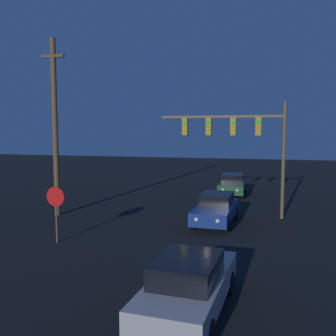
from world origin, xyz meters
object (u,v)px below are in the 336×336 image
object	(u,v)px
stop_sign	(56,204)
utility_pole	(55,126)
car_mid	(216,208)
traffic_signal_mast	(241,136)
car_far	(233,184)
car_near	(189,284)

from	to	relation	value
stop_sign	utility_pole	xyz separation A→B (m)	(-2.66, 4.41, 3.11)
car_mid	stop_sign	distance (m)	7.47
car_mid	traffic_signal_mast	bearing A→B (deg)	-116.32
car_mid	car_far	world-z (taller)	same
car_far	utility_pole	distance (m)	12.75
car_far	stop_sign	bearing A→B (deg)	65.53
car_mid	car_near	bearing A→B (deg)	95.75
traffic_signal_mast	car_near	bearing A→B (deg)	-92.28
stop_sign	utility_pole	world-z (taller)	utility_pole
car_mid	car_far	distance (m)	8.42
car_far	stop_sign	distance (m)	14.39
car_far	utility_pole	size ratio (longest dim) A/B	0.49
car_near	car_mid	size ratio (longest dim) A/B	1.00
car_near	car_far	world-z (taller)	same
traffic_signal_mast	utility_pole	distance (m)	9.62
car_near	utility_pole	bearing A→B (deg)	139.00
car_near	traffic_signal_mast	world-z (taller)	traffic_signal_mast
car_near	stop_sign	xyz separation A→B (m)	(-6.26, 4.28, 0.85)
car_far	traffic_signal_mast	size ratio (longest dim) A/B	0.70
car_far	car_near	bearing A→B (deg)	90.75
car_near	traffic_signal_mast	distance (m)	11.42
traffic_signal_mast	utility_pole	xyz separation A→B (m)	(-9.36, -2.20, 0.53)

